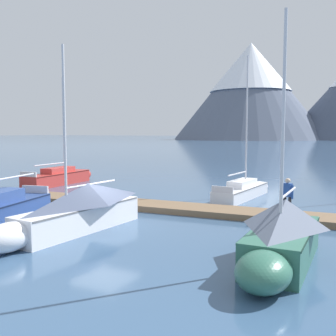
# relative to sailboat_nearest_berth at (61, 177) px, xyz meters

# --- Properties ---
(ground_plane) EXTENTS (700.00, 700.00, 0.00)m
(ground_plane) POSITION_rel_sailboat_nearest_berth_xyz_m (11.19, -9.18, -0.58)
(ground_plane) COLOR #38567A
(mountain_west_summit) EXTENTS (82.79, 82.79, 51.96)m
(mountain_west_summit) POSITION_rel_sailboat_nearest_berth_xyz_m (-41.02, 189.68, 26.99)
(mountain_west_summit) COLOR slate
(mountain_west_summit) RESTS_ON ground
(dock) EXTENTS (25.96, 4.13, 0.30)m
(dock) POSITION_rel_sailboat_nearest_berth_xyz_m (11.19, -5.18, -0.43)
(dock) COLOR brown
(dock) RESTS_ON ground
(sailboat_nearest_berth) EXTENTS (2.09, 7.23, 8.24)m
(sailboat_nearest_berth) POSITION_rel_sailboat_nearest_berth_xyz_m (0.00, 0.00, 0.00)
(sailboat_nearest_berth) COLOR #B2332D
(sailboat_nearest_berth) RESTS_ON ground
(sailboat_mid_dock_starboard) EXTENTS (1.89, 7.53, 7.36)m
(sailboat_mid_dock_starboard) POSITION_rel_sailboat_nearest_berth_xyz_m (11.08, -10.88, 0.34)
(sailboat_mid_dock_starboard) COLOR white
(sailboat_mid_dock_starboard) RESTS_ON ground
(sailboat_far_berth) EXTENTS (1.78, 7.11, 8.71)m
(sailboat_far_berth) POSITION_rel_sailboat_nearest_berth_xyz_m (14.50, 0.72, -0.09)
(sailboat_far_berth) COLOR silver
(sailboat_far_berth) RESTS_ON ground
(sailboat_outer_slip) EXTENTS (2.02, 5.92, 7.58)m
(sailboat_outer_slip) POSITION_rel_sailboat_nearest_berth_xyz_m (19.26, -10.97, 0.32)
(sailboat_outer_slip) COLOR #336B56
(sailboat_outer_slip) RESTS_ON ground
(person_on_dock) EXTENTS (0.55, 0.35, 1.69)m
(person_on_dock) POSITION_rel_sailboat_nearest_berth_xyz_m (18.24, -4.95, 0.68)
(person_on_dock) COLOR #232328
(person_on_dock) RESTS_ON dock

